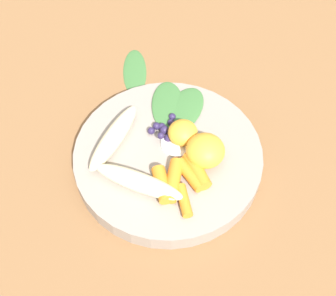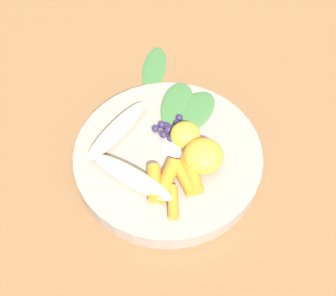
% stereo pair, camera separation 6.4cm
% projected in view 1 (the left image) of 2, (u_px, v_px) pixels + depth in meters
% --- Properties ---
extents(ground_plane, '(2.40, 2.40, 0.00)m').
position_uv_depth(ground_plane, '(168.00, 163.00, 0.67)').
color(ground_plane, brown).
extents(bowl, '(0.27, 0.27, 0.03)m').
position_uv_depth(bowl, '(168.00, 157.00, 0.66)').
color(bowl, gray).
rests_on(bowl, ground_plane).
extents(banana_peeled_left, '(0.07, 0.13, 0.03)m').
position_uv_depth(banana_peeled_left, '(139.00, 182.00, 0.61)').
color(banana_peeled_left, beige).
rests_on(banana_peeled_left, bowl).
extents(banana_peeled_right, '(0.13, 0.06, 0.03)m').
position_uv_depth(banana_peeled_right, '(114.00, 137.00, 0.65)').
color(banana_peeled_right, beige).
rests_on(banana_peeled_right, bowl).
extents(orange_segment_near, '(0.04, 0.04, 0.03)m').
position_uv_depth(orange_segment_near, '(184.00, 133.00, 0.65)').
color(orange_segment_near, '#F4A833').
rests_on(orange_segment_near, bowl).
extents(orange_segment_far, '(0.06, 0.06, 0.04)m').
position_uv_depth(orange_segment_far, '(205.00, 151.00, 0.63)').
color(orange_segment_far, '#F4A833').
rests_on(orange_segment_far, bowl).
extents(carrot_front, '(0.05, 0.05, 0.02)m').
position_uv_depth(carrot_front, '(162.00, 185.00, 0.61)').
color(carrot_front, orange).
rests_on(carrot_front, bowl).
extents(carrot_mid_left, '(0.06, 0.05, 0.02)m').
position_uv_depth(carrot_mid_left, '(173.00, 180.00, 0.61)').
color(carrot_mid_left, orange).
rests_on(carrot_mid_left, bowl).
extents(carrot_mid_right, '(0.04, 0.05, 0.01)m').
position_uv_depth(carrot_mid_right, '(184.00, 200.00, 0.60)').
color(carrot_mid_right, orange).
rests_on(carrot_mid_right, bowl).
extents(carrot_rear, '(0.03, 0.05, 0.02)m').
position_uv_depth(carrot_rear, '(190.00, 175.00, 0.62)').
color(carrot_rear, orange).
rests_on(carrot_rear, bowl).
extents(carrot_small, '(0.04, 0.06, 0.02)m').
position_uv_depth(carrot_small, '(195.00, 172.00, 0.62)').
color(carrot_small, orange).
rests_on(carrot_small, bowl).
extents(blueberry_pile, '(0.05, 0.04, 0.02)m').
position_uv_depth(blueberry_pile, '(164.00, 128.00, 0.67)').
color(blueberry_pile, '#2D234C').
rests_on(blueberry_pile, bowl).
extents(coconut_shred_patch, '(0.05, 0.05, 0.00)m').
position_uv_depth(coconut_shred_patch, '(177.00, 143.00, 0.66)').
color(coconut_shred_patch, white).
rests_on(coconut_shred_patch, bowl).
extents(kale_leaf_left, '(0.11, 0.08, 0.00)m').
position_uv_depth(kale_leaf_left, '(184.00, 110.00, 0.69)').
color(kale_leaf_left, '#3D7038').
rests_on(kale_leaf_left, bowl).
extents(kale_leaf_right, '(0.11, 0.10, 0.00)m').
position_uv_depth(kale_leaf_right, '(168.00, 105.00, 0.70)').
color(kale_leaf_right, '#3D7038').
rests_on(kale_leaf_right, bowl).
extents(kale_leaf_stray, '(0.11, 0.11, 0.01)m').
position_uv_depth(kale_leaf_stray, '(135.00, 71.00, 0.78)').
color(kale_leaf_stray, '#3D7038').
rests_on(kale_leaf_stray, ground_plane).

